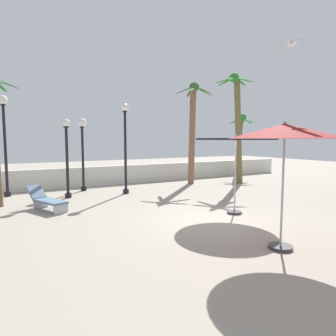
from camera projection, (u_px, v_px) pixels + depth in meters
ground_plane at (216, 219)px, 9.44m from camera, size 56.00×56.00×0.00m
boundary_wall at (118, 175)px, 17.04m from camera, size 25.20×0.30×1.06m
patio_umbrella_0 at (285, 133)px, 6.65m from camera, size 2.54×2.54×2.96m
patio_umbrella_1 at (236, 143)px, 9.98m from camera, size 2.71×2.71×2.72m
palm_tree_1 at (240, 137)px, 20.25m from camera, size 1.92×1.94×4.33m
palm_tree_2 at (237, 118)px, 16.79m from camera, size 2.06×2.17×6.26m
palm_tree_3 at (193, 123)px, 16.89m from camera, size 2.16×2.16×5.81m
lamp_post_0 at (82, 142)px, 14.55m from camera, size 0.43×0.43×3.60m
lamp_post_1 at (67, 151)px, 12.79m from camera, size 0.35×0.35×3.44m
lamp_post_2 at (125, 139)px, 13.78m from camera, size 0.37×0.37×4.21m
lamp_post_3 at (4, 130)px, 13.02m from camera, size 0.42×0.42×4.49m
lounge_chair_0 at (46, 199)px, 10.69m from camera, size 1.26×1.95×0.84m
seagull_0 at (291, 44)px, 8.31m from camera, size 0.39×1.09×0.14m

